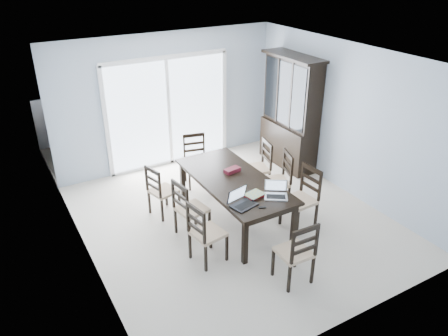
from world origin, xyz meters
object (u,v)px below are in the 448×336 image
(china_hutch, at_px, (290,114))
(dining_table, at_px, (234,183))
(chair_left_far, at_px, (159,186))
(laptop_dark, at_px, (244,202))
(hot_tub, at_px, (115,126))
(chair_left_mid, at_px, (186,204))
(cell_phone, at_px, (262,207))
(chair_right_near, at_px, (305,191))
(chair_end_near, at_px, (299,248))
(chair_right_mid, at_px, (281,174))
(laptop_silver, at_px, (276,194))
(chair_end_far, at_px, (195,154))
(game_box, at_px, (232,170))
(chair_right_far, at_px, (261,161))
(chair_left_near, at_px, (202,228))

(china_hutch, bearing_deg, dining_table, -148.29)
(chair_left_far, bearing_deg, laptop_dark, 10.54)
(chair_left_far, distance_m, hot_tub, 2.97)
(chair_left_mid, distance_m, cell_phone, 1.16)
(chair_right_near, bearing_deg, chair_left_mid, 66.66)
(dining_table, bearing_deg, chair_end_near, -91.99)
(china_hutch, bearing_deg, chair_right_mid, -131.76)
(chair_left_mid, distance_m, hot_tub, 3.71)
(chair_left_mid, height_order, laptop_silver, chair_left_mid)
(laptop_silver, bearing_deg, china_hutch, 81.92)
(chair_end_far, bearing_deg, chair_left_mid, 72.22)
(chair_end_far, distance_m, hot_tub, 2.37)
(china_hutch, xyz_separation_m, cell_phone, (-2.11, -2.15, -0.32))
(hot_tub, bearing_deg, china_hutch, -41.15)
(cell_phone, relative_size, game_box, 0.40)
(chair_left_far, bearing_deg, hot_tub, 161.55)
(dining_table, relative_size, laptop_silver, 5.52)
(laptop_silver, height_order, hot_tub, hot_tub)
(dining_table, height_order, chair_right_near, chair_right_near)
(chair_left_far, relative_size, hot_tub, 0.51)
(chair_left_mid, relative_size, chair_left_far, 1.06)
(cell_phone, bearing_deg, laptop_dark, 163.03)
(chair_right_far, distance_m, chair_end_near, 2.49)
(chair_right_near, bearing_deg, hot_tub, 17.04)
(chair_right_near, bearing_deg, game_box, 38.66)
(chair_left_mid, xyz_separation_m, chair_right_far, (1.76, 0.64, 0.00))
(chair_end_near, xyz_separation_m, laptop_dark, (-0.22, 0.94, 0.24))
(chair_right_near, bearing_deg, laptop_dark, 91.19)
(china_hutch, xyz_separation_m, chair_left_mid, (-2.85, -1.28, -0.50))
(china_hutch, xyz_separation_m, laptop_silver, (-1.79, -2.02, -0.27))
(chair_left_near, bearing_deg, cell_phone, 66.04)
(dining_table, xyz_separation_m, chair_left_mid, (-0.83, -0.03, -0.10))
(chair_left_near, relative_size, chair_end_near, 1.00)
(laptop_dark, bearing_deg, dining_table, 56.39)
(china_hutch, bearing_deg, chair_right_far, -149.57)
(chair_left_near, relative_size, cell_phone, 10.38)
(chair_left_far, bearing_deg, laptop_silver, 24.40)
(chair_left_far, distance_m, chair_right_far, 1.89)
(china_hutch, bearing_deg, chair_end_near, -125.33)
(laptop_silver, distance_m, game_box, 1.00)
(dining_table, xyz_separation_m, china_hutch, (2.02, 1.25, 0.40))
(chair_left_far, relative_size, chair_right_near, 0.90)
(chair_left_far, bearing_deg, chair_left_mid, -4.32)
(chair_left_far, height_order, chair_right_far, chair_right_far)
(chair_right_near, relative_size, cell_phone, 10.97)
(chair_left_mid, distance_m, laptop_silver, 1.32)
(dining_table, height_order, chair_left_mid, chair_left_mid)
(chair_end_near, distance_m, cell_phone, 0.81)
(hot_tub, bearing_deg, chair_right_near, -69.16)
(chair_left_near, distance_m, game_box, 1.38)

